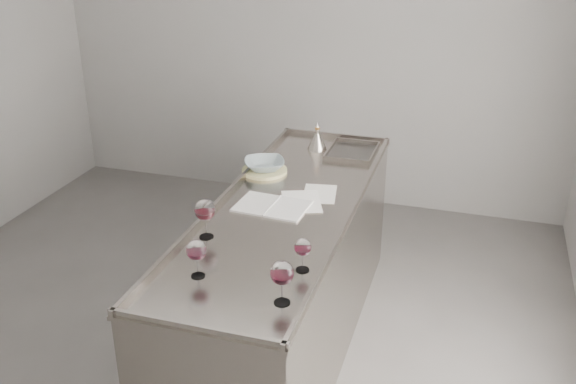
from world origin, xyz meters
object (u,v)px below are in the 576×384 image
(ceramic_bowl, at_px, (264,165))
(wine_funnel, at_px, (317,141))
(wine_glass_left, at_px, (205,211))
(wine_glass_small, at_px, (303,248))
(wine_glass_middle, at_px, (196,251))
(counter, at_px, (286,278))
(notebook, at_px, (272,206))
(wine_glass_right, at_px, (282,274))

(ceramic_bowl, distance_m, wine_funnel, 0.53)
(wine_glass_left, bearing_deg, wine_glass_small, -16.61)
(wine_glass_left, xyz_separation_m, ceramic_bowl, (0.00, 0.89, -0.10))
(wine_glass_middle, xyz_separation_m, wine_glass_small, (0.44, 0.19, -0.02))
(counter, distance_m, notebook, 0.48)
(wine_glass_middle, bearing_deg, wine_glass_left, 108.07)
(counter, xyz_separation_m, notebook, (-0.07, -0.04, 0.47))
(wine_funnel, bearing_deg, ceramic_bowl, -113.13)
(wine_glass_middle, distance_m, wine_funnel, 1.73)
(counter, bearing_deg, wine_glass_small, -66.34)
(ceramic_bowl, bearing_deg, counter, -57.22)
(notebook, height_order, ceramic_bowl, ceramic_bowl)
(wine_funnel, bearing_deg, notebook, -90.23)
(wine_glass_left, bearing_deg, wine_glass_middle, -71.93)
(ceramic_bowl, relative_size, wine_funnel, 1.26)
(counter, bearing_deg, wine_funnel, 94.16)
(wine_glass_right, distance_m, ceramic_bowl, 1.44)
(wine_glass_small, distance_m, ceramic_bowl, 1.19)
(wine_glass_left, bearing_deg, counter, 59.28)
(notebook, bearing_deg, wine_funnel, 93.40)
(counter, height_order, wine_glass_left, wine_glass_left)
(wine_glass_right, height_order, ceramic_bowl, wine_glass_right)
(counter, distance_m, wine_glass_middle, 1.02)
(wine_glass_right, xyz_separation_m, wine_funnel, (-0.33, 1.82, -0.08))
(wine_glass_right, bearing_deg, wine_glass_left, 140.78)
(counter, distance_m, ceramic_bowl, 0.73)
(wine_glass_middle, bearing_deg, wine_glass_right, -11.82)
(wine_glass_left, distance_m, wine_glass_small, 0.57)
(counter, height_order, ceramic_bowl, ceramic_bowl)
(ceramic_bowl, bearing_deg, wine_glass_middle, -84.72)
(counter, xyz_separation_m, ceramic_bowl, (-0.28, 0.43, 0.52))
(counter, height_order, notebook, counter)
(wine_glass_left, xyz_separation_m, wine_funnel, (0.21, 1.38, -0.09))
(wine_glass_left, relative_size, wine_glass_small, 1.28)
(ceramic_bowl, bearing_deg, wine_funnel, 66.87)
(wine_glass_left, relative_size, wine_glass_middle, 1.14)
(notebook, bearing_deg, wine_glass_middle, -92.97)
(wine_glass_right, bearing_deg, wine_glass_middle, 168.18)
(wine_glass_right, relative_size, wine_funnel, 1.00)
(counter, relative_size, wine_glass_middle, 13.32)
(wine_glass_small, relative_size, notebook, 0.40)
(counter, relative_size, wine_glass_left, 11.74)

